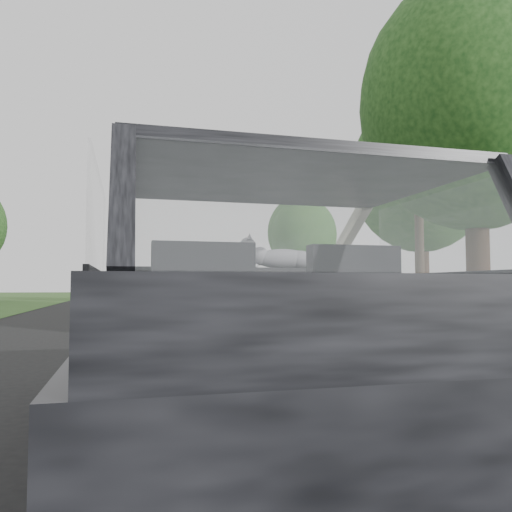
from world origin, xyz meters
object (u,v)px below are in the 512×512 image
other_car (155,292)px  utility_pole (418,180)px  cat (282,258)px  highway_sign (279,280)px  subject_car (261,312)px

other_car → utility_pole: bearing=-21.5°
cat → utility_pole: (7.60, 10.06, 3.05)m
cat → highway_sign: (5.80, 18.78, 0.06)m
subject_car → cat: bearing=62.1°
cat → highway_sign: highway_sign is taller
cat → highway_sign: size_ratio=0.24×
cat → utility_pole: 12.97m
other_car → highway_sign: highway_sign is taller
subject_car → cat: size_ratio=7.20×
highway_sign → utility_pole: 9.40m
other_car → highway_sign: 7.19m
subject_car → utility_pole: 13.72m
subject_car → utility_pole: size_ratio=0.48×
subject_car → other_car: (0.23, 15.30, -0.07)m
subject_car → highway_sign: bearing=72.5°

